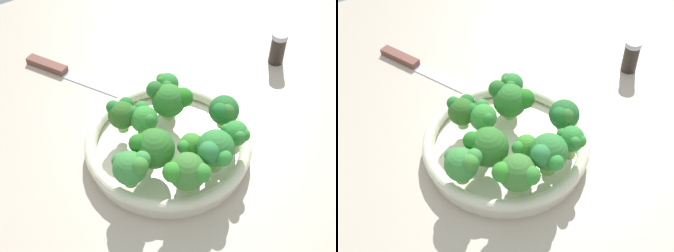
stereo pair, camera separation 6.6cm
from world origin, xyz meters
TOP-DOWN VIEW (x-y plane):
  - ground_plane at (0.00, 0.00)cm, footprint 130.00×130.00cm
  - bowl at (0.02, 2.01)cm, footprint 29.86×29.86cm
  - broccoli_floret_0 at (3.44, 4.67)cm, footprint 5.52×4.87cm
  - broccoli_floret_1 at (-3.27, -7.58)cm, footprint 5.49×5.88cm
  - broccoli_floret_2 at (-10.06, -0.12)cm, footprint 7.11×6.90cm
  - broccoli_floret_3 at (-3.38, 7.35)cm, footprint 6.74×7.19cm
  - broccoli_floret_4 at (4.67, -1.53)cm, footprint 7.14×7.13cm
  - broccoli_floret_5 at (6.47, 7.19)cm, footprint 5.23×5.39cm
  - broccoli_floret_6 at (-4.81, 12.43)cm, footprint 6.40×6.15cm
  - broccoli_floret_7 at (-8.89, -5.54)cm, footprint 4.77×4.38cm
  - broccoli_floret_8 at (-10.86, 5.96)cm, footprint 6.65×7.17cm
  - broccoli_floret_9 at (-5.95, 1.57)cm, footprint 4.04×4.81cm
  - broccoli_floret_10 at (9.27, -4.16)cm, footprint 4.41×4.14cm
  - knife at (30.86, 7.29)cm, footprint 24.67×14.48cm
  - pepper_shaker at (8.40, -32.53)cm, footprint 3.38×3.38cm

SIDE VIEW (x-z plane):
  - ground_plane at x=0.00cm, z-range -2.50..0.00cm
  - knife at x=30.86cm, z-range -0.20..1.30cm
  - bowl at x=0.02cm, z-range 0.04..4.05cm
  - pepper_shaker at x=8.40cm, z-range 0.05..7.47cm
  - broccoli_floret_10 at x=9.27cm, z-range 4.38..9.41cm
  - broccoli_floret_9 at x=-5.95cm, z-range 4.53..9.77cm
  - broccoli_floret_0 at x=3.44cm, z-range 4.53..10.45cm
  - broccoli_floret_5 at x=6.47cm, z-range 4.70..10.81cm
  - broccoli_floret_4 at x=4.67cm, z-range 4.45..11.30cm
  - broccoli_floret_6 at x=-4.81cm, z-range 4.59..11.28cm
  - broccoli_floret_1 at x=-3.27cm, z-range 4.68..11.20cm
  - broccoli_floret_3 at x=-3.38cm, z-range 4.34..11.54cm
  - broccoli_floret_7 at x=-8.89cm, z-range 4.86..11.22cm
  - broccoli_floret_8 at x=-10.86cm, z-range 4.64..11.83cm
  - broccoli_floret_2 at x=-10.06cm, z-range 4.87..12.60cm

